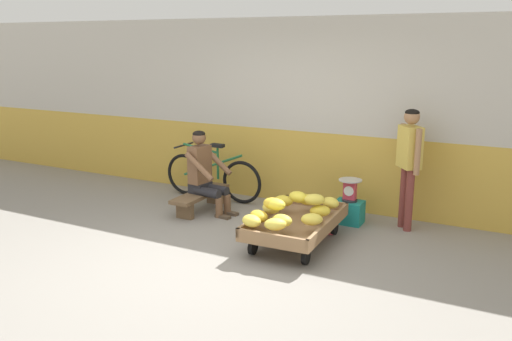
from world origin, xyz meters
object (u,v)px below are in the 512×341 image
object	(u,v)px
vendor_seated	(205,172)
customer_adult	(409,156)
weighing_scale	(350,190)
plastic_crate	(349,212)
banana_cart	(296,225)
shopping_bag	(327,224)
bicycle_near_left	(212,176)
low_bench	(201,197)

from	to	relation	value
vendor_seated	customer_adult	xyz separation A→B (m)	(2.63, 0.58, 0.38)
weighing_scale	customer_adult	bearing A→B (deg)	10.33
vendor_seated	plastic_crate	size ratio (longest dim) A/B	3.17
banana_cart	shopping_bag	distance (m)	0.57
banana_cart	vendor_seated	distance (m)	1.73
banana_cart	plastic_crate	world-z (taller)	banana_cart
vendor_seated	shopping_bag	xyz separation A→B (m)	(1.81, -0.02, -0.45)
plastic_crate	weighing_scale	world-z (taller)	weighing_scale
bicycle_near_left	customer_adult	bearing A→B (deg)	-0.09
weighing_scale	shopping_bag	distance (m)	0.59
banana_cart	customer_adult	size ratio (longest dim) A/B	0.96
vendor_seated	weighing_scale	size ratio (longest dim) A/B	3.80
banana_cart	bicycle_near_left	world-z (taller)	bicycle_near_left
banana_cart	plastic_crate	distance (m)	1.06
vendor_seated	bicycle_near_left	distance (m)	0.67
plastic_crate	bicycle_near_left	world-z (taller)	bicycle_near_left
vendor_seated	shopping_bag	distance (m)	1.86
plastic_crate	customer_adult	distance (m)	1.07
bicycle_near_left	weighing_scale	bearing A→B (deg)	-3.44
plastic_crate	vendor_seated	bearing A→B (deg)	-166.74
banana_cart	low_bench	xyz separation A→B (m)	(-1.69, 0.55, -0.04)
banana_cart	vendor_seated	size ratio (longest dim) A/B	1.28
plastic_crate	banana_cart	bearing A→B (deg)	-108.13
customer_adult	shopping_bag	world-z (taller)	customer_adult
weighing_scale	banana_cart	bearing A→B (deg)	-108.15
plastic_crate	customer_adult	size ratio (longest dim) A/B	0.24
banana_cart	shopping_bag	size ratio (longest dim) A/B	6.10
banana_cart	weighing_scale	size ratio (longest dim) A/B	4.88
shopping_bag	low_bench	bearing A→B (deg)	179.07
low_bench	weighing_scale	size ratio (longest dim) A/B	3.67
banana_cart	shopping_bag	world-z (taller)	banana_cart
banana_cart	weighing_scale	xyz separation A→B (m)	(0.33, 1.00, 0.21)
plastic_crate	shopping_bag	bearing A→B (deg)	-104.67
weighing_scale	bicycle_near_left	size ratio (longest dim) A/B	0.18
banana_cart	bicycle_near_left	bearing A→B (deg)	148.70
banana_cart	weighing_scale	world-z (taller)	weighing_scale
vendor_seated	bicycle_near_left	world-z (taller)	vendor_seated
vendor_seated	shopping_bag	world-z (taller)	vendor_seated
banana_cart	customer_adult	world-z (taller)	customer_adult
low_bench	weighing_scale	xyz separation A→B (m)	(2.02, 0.44, 0.25)
low_bench	vendor_seated	world-z (taller)	vendor_seated
banana_cart	low_bench	bearing A→B (deg)	161.90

